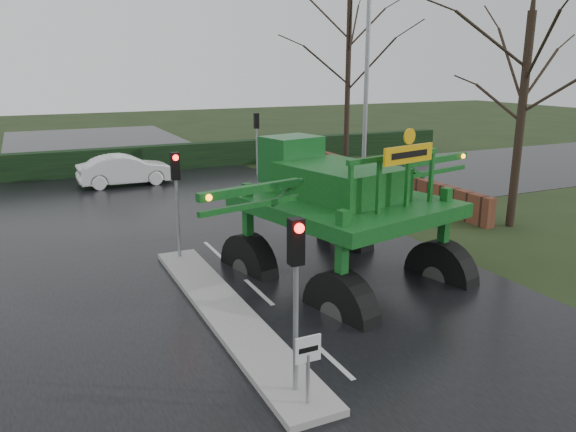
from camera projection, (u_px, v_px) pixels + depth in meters
name	position (u px, v px, depth m)	size (l,w,h in m)	color
ground	(329.00, 358.00, 12.09)	(140.00, 140.00, 0.00)	black
road_main	(197.00, 235.00, 20.82)	(14.00, 80.00, 0.02)	black
road_cross	(160.00, 201.00, 26.06)	(80.00, 12.00, 0.02)	black
median_island	(226.00, 312.00, 14.15)	(1.20, 10.00, 0.16)	gray
hedge_row	(128.00, 160.00, 32.85)	(44.00, 0.90, 1.50)	black
brick_wall	(354.00, 171.00, 30.23)	(0.40, 20.00, 1.20)	#592D1E
keep_left_sign	(308.00, 359.00, 9.96)	(0.50, 0.07, 1.35)	gray
traffic_signal_near	(296.00, 269.00, 10.00)	(0.26, 0.33, 3.52)	gray
traffic_signal_mid	(176.00, 182.00, 17.42)	(0.26, 0.33, 3.52)	gray
traffic_signal_far	(257.00, 130.00, 31.57)	(0.26, 0.33, 3.52)	gray
street_light_right	(361.00, 68.00, 24.39)	(3.85, 0.30, 10.00)	gray
tree_right_near	(524.00, 91.00, 20.72)	(5.60, 5.60, 9.64)	black
tree_right_far	(348.00, 59.00, 34.10)	(7.00, 7.00, 12.05)	black
crop_sprayer	(335.00, 209.00, 13.73)	(10.00, 7.26, 5.71)	black
white_sedan	(127.00, 185.00, 29.54)	(1.69, 4.84, 1.60)	white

